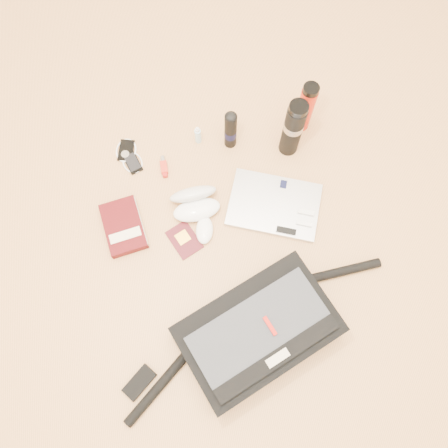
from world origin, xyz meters
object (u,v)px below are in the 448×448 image
object	(u,v)px
messenger_bag	(257,331)
thermos_black	(293,129)
book	(124,226)
thermos_red	(306,108)
laptop	(274,205)

from	to	relation	value
messenger_bag	thermos_black	distance (m)	0.77
book	thermos_black	xyz separation A→B (m)	(0.70, 0.24, 0.13)
thermos_black	thermos_red	xyz separation A→B (m)	(0.08, 0.10, -0.02)
laptop	messenger_bag	bearing A→B (deg)	-87.61
thermos_black	thermos_red	size ratio (longest dim) A/B	1.17
messenger_bag	book	distance (m)	0.64
book	thermos_black	distance (m)	0.75
laptop	thermos_black	xyz separation A→B (m)	(0.11, 0.25, 0.14)
thermos_red	book	bearing A→B (deg)	-156.74
messenger_bag	thermos_black	xyz separation A→B (m)	(0.28, 0.71, 0.08)
messenger_bag	thermos_black	bearing A→B (deg)	47.21
messenger_bag	thermos_red	xyz separation A→B (m)	(0.35, 0.81, 0.06)
messenger_bag	laptop	xyz separation A→B (m)	(0.17, 0.47, -0.05)
book	thermos_red	bearing A→B (deg)	14.60
laptop	thermos_black	size ratio (longest dim) A/B	1.40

